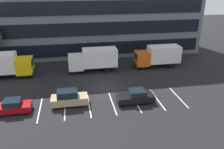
{
  "coord_description": "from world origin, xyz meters",
  "views": [
    {
      "loc": [
        -4.26,
        -27.59,
        13.65
      ],
      "look_at": [
        0.91,
        1.05,
        1.4
      ],
      "focal_mm": 36.35,
      "sensor_mm": 36.0,
      "label": 1
    }
  ],
  "objects_px": {
    "box_truck_white": "(94,59)",
    "box_truck_orange": "(158,55)",
    "sedan_black": "(136,97)",
    "sedan_maroon": "(11,107)",
    "box_truck_yellow": "(4,64)",
    "suv_tan": "(69,98)"
  },
  "relations": [
    {
      "from": "box_truck_yellow",
      "to": "suv_tan",
      "type": "distance_m",
      "value": 13.75
    },
    {
      "from": "box_truck_white",
      "to": "box_truck_orange",
      "type": "height_order",
      "value": "box_truck_white"
    },
    {
      "from": "box_truck_orange",
      "to": "box_truck_yellow",
      "type": "bearing_deg",
      "value": -179.31
    },
    {
      "from": "box_truck_yellow",
      "to": "sedan_maroon",
      "type": "distance_m",
      "value": 11.03
    },
    {
      "from": "box_truck_yellow",
      "to": "box_truck_white",
      "type": "xyz_separation_m",
      "value": [
        13.34,
        0.29,
        -0.05
      ]
    },
    {
      "from": "box_truck_white",
      "to": "box_truck_orange",
      "type": "distance_m",
      "value": 10.76
    },
    {
      "from": "box_truck_yellow",
      "to": "box_truck_white",
      "type": "relative_size",
      "value": 1.02
    },
    {
      "from": "box_truck_yellow",
      "to": "suv_tan",
      "type": "height_order",
      "value": "box_truck_yellow"
    },
    {
      "from": "sedan_black",
      "to": "box_truck_white",
      "type": "bearing_deg",
      "value": 109.09
    },
    {
      "from": "box_truck_orange",
      "to": "suv_tan",
      "type": "distance_m",
      "value": 18.04
    },
    {
      "from": "sedan_maroon",
      "to": "sedan_black",
      "type": "bearing_deg",
      "value": -0.97
    },
    {
      "from": "sedan_maroon",
      "to": "box_truck_white",
      "type": "bearing_deg",
      "value": 46.44
    },
    {
      "from": "box_truck_yellow",
      "to": "box_truck_orange",
      "type": "height_order",
      "value": "box_truck_yellow"
    },
    {
      "from": "box_truck_orange",
      "to": "suv_tan",
      "type": "xyz_separation_m",
      "value": [
        -14.76,
        -10.31,
        -1.06
      ]
    },
    {
      "from": "sedan_maroon",
      "to": "sedan_black",
      "type": "distance_m",
      "value": 14.08
    },
    {
      "from": "box_truck_yellow",
      "to": "sedan_maroon",
      "type": "height_order",
      "value": "box_truck_yellow"
    },
    {
      "from": "sedan_black",
      "to": "suv_tan",
      "type": "bearing_deg",
      "value": 174.7
    },
    {
      "from": "sedan_maroon",
      "to": "box_truck_orange",
      "type": "bearing_deg",
      "value": 27.18
    },
    {
      "from": "box_truck_yellow",
      "to": "suv_tan",
      "type": "relative_size",
      "value": 1.9
    },
    {
      "from": "box_truck_orange",
      "to": "sedan_black",
      "type": "height_order",
      "value": "box_truck_orange"
    },
    {
      "from": "box_truck_white",
      "to": "suv_tan",
      "type": "bearing_deg",
      "value": -111.2
    },
    {
      "from": "box_truck_white",
      "to": "sedan_black",
      "type": "bearing_deg",
      "value": -70.91
    }
  ]
}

